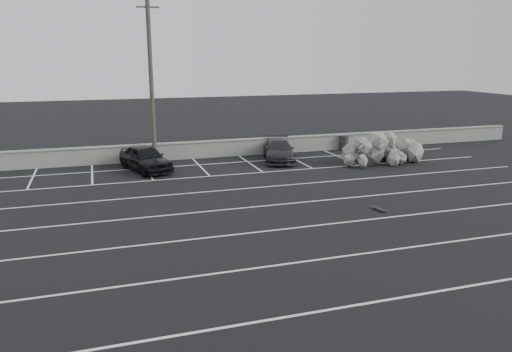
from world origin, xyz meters
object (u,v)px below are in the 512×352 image
object	(u,v)px
utility_pole	(151,81)
trash_bin	(344,143)
riprap_pile	(386,153)
skateboard	(379,209)
car_left	(145,158)
car_right	(279,150)

from	to	relation	value
utility_pole	trash_bin	size ratio (longest dim) A/B	9.62
riprap_pile	utility_pole	bearing A→B (deg)	164.23
utility_pole	trash_bin	world-z (taller)	utility_pole
riprap_pile	trash_bin	bearing A→B (deg)	98.93
utility_pole	riprap_pile	xyz separation A→B (m)	(13.42, -3.79, -4.32)
riprap_pile	skateboard	size ratio (longest dim) A/B	8.06
car_left	skateboard	world-z (taller)	car_left
car_left	utility_pole	world-z (taller)	utility_pole
car_left	car_right	xyz separation A→B (m)	(8.05, 0.32, -0.09)
trash_bin	utility_pole	bearing A→B (deg)	-178.20
utility_pole	car_right	bearing A→B (deg)	-11.49
car_left	trash_bin	bearing A→B (deg)	-9.87
trash_bin	car_left	bearing A→B (deg)	-170.71
car_left	skateboard	bearing A→B (deg)	-70.23
trash_bin	skateboard	bearing A→B (deg)	-111.55
car_right	utility_pole	bearing A→B (deg)	-175.91
car_right	skateboard	size ratio (longest dim) A/B	6.23
trash_bin	riprap_pile	size ratio (longest dim) A/B	0.18
riprap_pile	skateboard	xyz separation A→B (m)	(-5.67, -8.50, -0.44)
car_right	riprap_pile	xyz separation A→B (m)	(6.09, -2.30, -0.12)
car_left	trash_bin	xyz separation A→B (m)	(13.48, 2.21, -0.21)
car_left	skateboard	size ratio (longest dim) A/B	6.03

